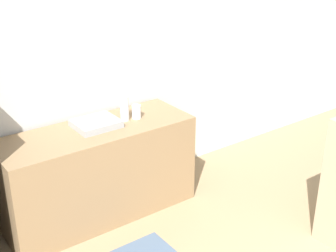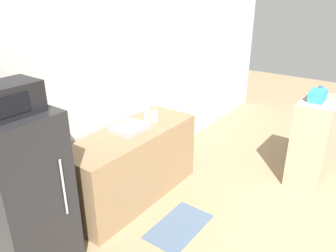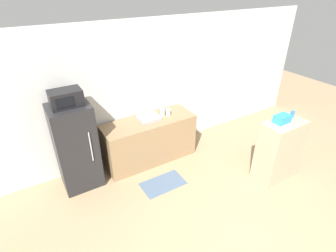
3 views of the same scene
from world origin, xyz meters
The scene contains 11 objects.
wall_back centered at (0.00, 3.02, 1.30)m, with size 8.00×0.06×2.60m, color silver.
refrigerator centered at (-1.55, 2.64, 0.75)m, with size 0.63×0.60×1.50m.
microwave centered at (-1.55, 2.64, 1.63)m, with size 0.46×0.33×0.25m.
counter centered at (-0.20, 2.64, 0.43)m, with size 1.77×0.63×0.87m, color #937551.
sink_basin centered at (-0.17, 2.68, 0.90)m, with size 0.38×0.33×0.06m, color #9EA3A8.
bottle_tall centered at (0.11, 2.66, 0.98)m, with size 0.08×0.08×0.23m, color silver.
bottle_short centered at (0.23, 2.63, 0.93)m, with size 0.08×0.08×0.13m, color silver.
shelf_cabinet centered at (1.49, 1.01, 0.56)m, with size 0.75×0.42×1.12m, color tan.
basket centered at (1.42, 1.04, 1.18)m, with size 0.27×0.17×0.13m, color #2D8EC6.
jar centered at (1.74, 1.08, 1.17)m, with size 0.06×0.06×0.11m, color #336BB2.
kitchen_rug centered at (-0.35, 1.86, 0.00)m, with size 0.77×0.44×0.01m, color slate.
Camera 3 is at (-2.10, -1.20, 3.18)m, focal length 28.00 mm.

